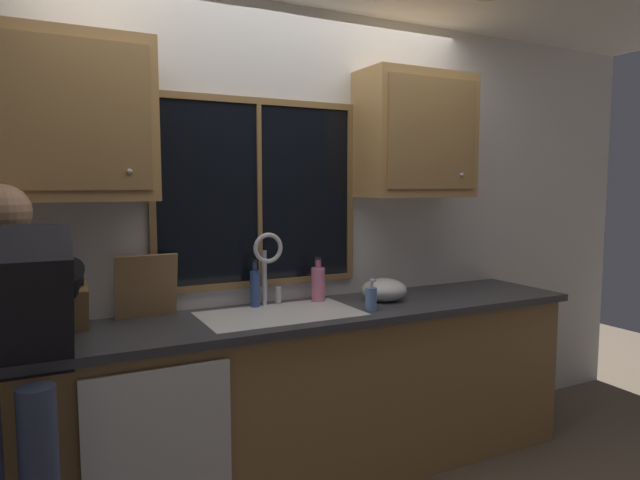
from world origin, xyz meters
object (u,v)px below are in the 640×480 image
Objects in this scene: bottle_green_glass at (318,283)px; mixing_bowl at (384,290)px; soap_dispenser at (371,298)px; bottle_tall_clear at (255,288)px; person_standing at (7,355)px; knife_block at (73,307)px; cutting_board at (147,286)px.

mixing_bowl is at bearing -22.12° from bottle_green_glass.
bottle_tall_clear is (-0.51, 0.36, 0.04)m from soap_dispenser.
bottle_tall_clear is at bearing 175.91° from bottle_green_glass.
bottle_tall_clear reaches higher than bottle_green_glass.
person_standing is at bearing -168.83° from mixing_bowl.
knife_block is at bearing -173.52° from bottle_tall_clear.
cutting_board is at bearing 178.04° from bottle_green_glass.
knife_block is at bearing -162.29° from cutting_board.
mixing_bowl is at bearing -2.35° from knife_block.
knife_block is at bearing -176.57° from bottle_green_glass.
cutting_board is 1.90× the size of soap_dispenser.
cutting_board reaches higher than bottle_tall_clear.
person_standing reaches higher than bottle_tall_clear.
cutting_board is at bearing 42.94° from person_standing.
bottle_green_glass is at bearing 112.97° from soap_dispenser.
soap_dispenser is at bearing -35.20° from bottle_tall_clear.
person_standing is 6.18× the size of bottle_tall_clear.
soap_dispenser is at bearing 6.12° from person_standing.
mixing_bowl is 0.74m from bottle_tall_clear.
person_standing is 0.50m from knife_block.
person_standing reaches higher than cutting_board.
person_standing is at bearing -137.06° from cutting_board.
knife_block reaches higher than bottle_tall_clear.
cutting_board reaches higher than bottle_green_glass.
soap_dispenser is 0.36m from bottle_green_glass.
bottle_tall_clear reaches higher than mixing_bowl.
bottle_tall_clear reaches higher than soap_dispenser.
person_standing is 1.89m from mixing_bowl.
bottle_tall_clear is (0.90, 0.10, -0.00)m from knife_block.
bottle_green_glass reaches higher than soap_dispenser.
person_standing is 6.08× the size of mixing_bowl.
cutting_board is 0.93m from bottle_green_glass.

